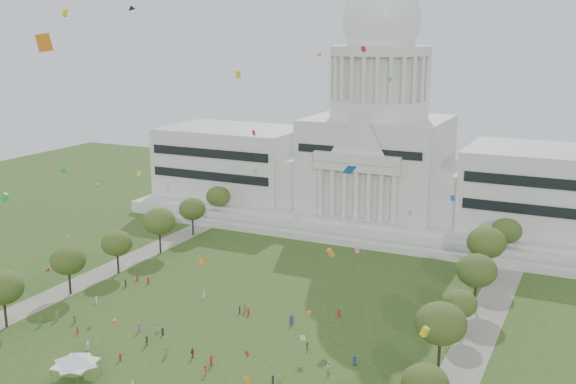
# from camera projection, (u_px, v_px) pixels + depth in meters

# --- Properties ---
(ground) EXTENTS (400.00, 400.00, 0.00)m
(ground) POSITION_uv_depth(u_px,v_px,m) (187.00, 363.00, 128.53)
(ground) COLOR #324B1A
(ground) RESTS_ON ground
(capitol) EXTENTS (160.00, 64.50, 91.30)m
(capitol) POSITION_uv_depth(u_px,v_px,m) (377.00, 154.00, 223.15)
(capitol) COLOR beige
(capitol) RESTS_ON ground
(path_left) EXTENTS (8.00, 160.00, 0.04)m
(path_left) POSITION_uv_depth(u_px,v_px,m) (97.00, 275.00, 174.97)
(path_left) COLOR gray
(path_left) RESTS_ON ground
(path_right) EXTENTS (8.00, 160.00, 0.04)m
(path_right) POSITION_uv_depth(u_px,v_px,m) (472.00, 348.00, 134.77)
(path_right) COLOR gray
(path_right) RESTS_ON ground
(row_tree_l_1) EXTENTS (8.86, 8.86, 12.59)m
(row_tree_l_1) POSITION_uv_depth(u_px,v_px,m) (3.00, 288.00, 142.31)
(row_tree_l_1) COLOR black
(row_tree_l_1) RESTS_ON ground
(row_tree_r_1) EXTENTS (7.58, 7.58, 10.78)m
(row_tree_r_1) POSITION_uv_depth(u_px,v_px,m) (425.00, 384.00, 105.87)
(row_tree_r_1) COLOR black
(row_tree_r_1) RESTS_ON ground
(row_tree_l_2) EXTENTS (8.42, 8.42, 11.97)m
(row_tree_l_2) POSITION_uv_depth(u_px,v_px,m) (68.00, 260.00, 160.62)
(row_tree_l_2) COLOR black
(row_tree_l_2) RESTS_ON ground
(row_tree_r_2) EXTENTS (9.55, 9.55, 13.58)m
(row_tree_r_2) POSITION_uv_depth(u_px,v_px,m) (441.00, 323.00, 123.12)
(row_tree_r_2) COLOR black
(row_tree_r_2) RESTS_ON ground
(row_tree_l_3) EXTENTS (8.12, 8.12, 11.55)m
(row_tree_l_3) POSITION_uv_depth(u_px,v_px,m) (117.00, 243.00, 174.88)
(row_tree_l_3) COLOR black
(row_tree_l_3) RESTS_ON ground
(row_tree_r_3) EXTENTS (7.01, 7.01, 9.98)m
(row_tree_r_3) POSITION_uv_depth(u_px,v_px,m) (460.00, 304.00, 138.59)
(row_tree_r_3) COLOR black
(row_tree_r_3) RESTS_ON ground
(row_tree_l_4) EXTENTS (9.29, 9.29, 13.21)m
(row_tree_l_4) POSITION_uv_depth(u_px,v_px,m) (159.00, 221.00, 190.86)
(row_tree_l_4) COLOR black
(row_tree_l_4) RESTS_ON ground
(row_tree_r_4) EXTENTS (9.19, 9.19, 13.06)m
(row_tree_r_4) POSITION_uv_depth(u_px,v_px,m) (477.00, 271.00, 151.59)
(row_tree_r_4) COLOR black
(row_tree_r_4) RESTS_ON ground
(row_tree_l_5) EXTENTS (8.33, 8.33, 11.85)m
(row_tree_l_5) POSITION_uv_depth(u_px,v_px,m) (192.00, 209.00, 207.89)
(row_tree_l_5) COLOR black
(row_tree_l_5) RESTS_ON ground
(row_tree_r_5) EXTENTS (9.82, 9.82, 13.96)m
(row_tree_r_5) POSITION_uv_depth(u_px,v_px,m) (486.00, 243.00, 169.67)
(row_tree_r_5) COLOR black
(row_tree_r_5) RESTS_ON ground
(row_tree_l_6) EXTENTS (8.19, 8.19, 11.64)m
(row_tree_l_6) POSITION_uv_depth(u_px,v_px,m) (218.00, 196.00, 224.53)
(row_tree_l_6) COLOR black
(row_tree_l_6) RESTS_ON ground
(row_tree_r_6) EXTENTS (8.42, 8.42, 11.97)m
(row_tree_r_6) POSITION_uv_depth(u_px,v_px,m) (506.00, 231.00, 184.72)
(row_tree_r_6) COLOR black
(row_tree_r_6) RESTS_ON ground
(event_tent) EXTENTS (10.27, 10.27, 5.10)m
(event_tent) POSITION_uv_depth(u_px,v_px,m) (75.00, 358.00, 122.15)
(event_tent) COLOR #4C4C4C
(event_tent) RESTS_ON ground
(person_0) EXTENTS (1.05, 1.12, 1.92)m
(person_0) POSITION_uv_depth(u_px,v_px,m) (355.00, 360.00, 127.56)
(person_0) COLOR navy
(person_0) RESTS_ON ground
(person_2) EXTENTS (1.11, 0.86, 2.00)m
(person_2) POSITION_uv_depth(u_px,v_px,m) (329.00, 366.00, 125.23)
(person_2) COLOR silver
(person_2) RESTS_ON ground
(person_3) EXTENTS (1.15, 1.26, 1.76)m
(person_3) POSITION_uv_depth(u_px,v_px,m) (205.00, 370.00, 124.11)
(person_3) COLOR #B21E1E
(person_3) RESTS_ON ground
(person_4) EXTENTS (0.79, 1.25, 2.00)m
(person_4) POSITION_uv_depth(u_px,v_px,m) (192.00, 353.00, 130.49)
(person_4) COLOR #B21E1E
(person_4) RESTS_ON ground
(person_5) EXTENTS (1.65, 1.96, 2.01)m
(person_5) POSITION_uv_depth(u_px,v_px,m) (147.00, 340.00, 135.75)
(person_5) COLOR #33723F
(person_5) RESTS_ON ground
(person_8) EXTENTS (0.99, 0.75, 1.80)m
(person_8) POSITION_uv_depth(u_px,v_px,m) (158.00, 327.00, 142.02)
(person_8) COLOR silver
(person_8) RESTS_ON ground
(person_10) EXTENTS (0.81, 1.08, 1.65)m
(person_10) POSITION_uv_depth(u_px,v_px,m) (307.00, 346.00, 133.93)
(person_10) COLOR olive
(person_10) RESTS_ON ground
(distant_crowd) EXTENTS (56.89, 37.44, 1.95)m
(distant_crowd) POSITION_uv_depth(u_px,v_px,m) (171.00, 319.00, 146.03)
(distant_crowd) COLOR #33723F
(distant_crowd) RESTS_ON ground
(kite_swarm) EXTENTS (94.10, 95.77, 63.95)m
(kite_swarm) POSITION_uv_depth(u_px,v_px,m) (207.00, 213.00, 127.18)
(kite_swarm) COLOR green
(kite_swarm) RESTS_ON ground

